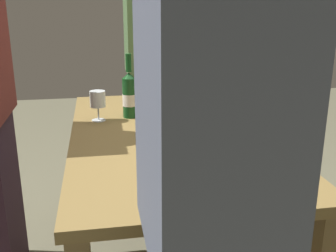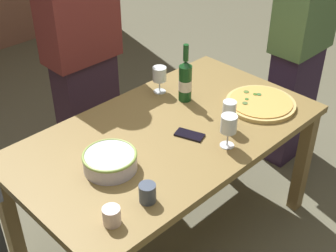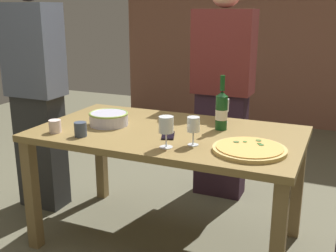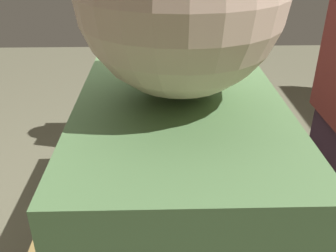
{
  "view_description": "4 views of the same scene",
  "coord_description": "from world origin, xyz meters",
  "px_view_note": "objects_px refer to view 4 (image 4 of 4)",
  "views": [
    {
      "loc": [
        -1.79,
        0.31,
        1.35
      ],
      "look_at": [
        0.0,
        0.0,
        0.78
      ],
      "focal_mm": 43.49,
      "sensor_mm": 36.0,
      "label": 1
    },
    {
      "loc": [
        -1.36,
        -1.38,
        2.08
      ],
      "look_at": [
        0.0,
        0.0,
        0.78
      ],
      "focal_mm": 49.57,
      "sensor_mm": 36.0,
      "label": 2
    },
    {
      "loc": [
        0.96,
        -2.21,
        1.47
      ],
      "look_at": [
        0.0,
        0.0,
        0.78
      ],
      "focal_mm": 44.32,
      "sensor_mm": 36.0,
      "label": 3
    },
    {
      "loc": [
        1.59,
        -0.04,
        1.64
      ],
      "look_at": [
        0.0,
        0.0,
        0.78
      ],
      "focal_mm": 40.21,
      "sensor_mm": 36.0,
      "label": 4
    }
  ],
  "objects_px": {
    "person_guest_left": "(179,41)",
    "pizza": "(121,202)",
    "cup_amber": "(113,90)",
    "wine_glass_near_pizza": "(246,137)",
    "wine_glass_far_left": "(122,137)",
    "dining_table": "(168,148)",
    "wine_bottle": "(208,139)",
    "serving_bowl": "(161,91)",
    "cell_phone": "(146,136)",
    "wine_glass_by_bottle": "(103,122)",
    "cup_ceramic": "(117,79)"
  },
  "relations": [
    {
      "from": "dining_table",
      "to": "wine_bottle",
      "type": "bearing_deg",
      "value": 28.44
    },
    {
      "from": "wine_glass_near_pizza",
      "to": "person_guest_left",
      "type": "distance_m",
      "value": 1.35
    },
    {
      "from": "cell_phone",
      "to": "cup_ceramic",
      "type": "bearing_deg",
      "value": -3.01
    },
    {
      "from": "wine_glass_by_bottle",
      "to": "cell_phone",
      "type": "xyz_separation_m",
      "value": [
        -0.07,
        0.18,
        -0.11
      ]
    },
    {
      "from": "dining_table",
      "to": "cup_ceramic",
      "type": "height_order",
      "value": "cup_ceramic"
    },
    {
      "from": "wine_glass_near_pizza",
      "to": "wine_glass_far_left",
      "type": "bearing_deg",
      "value": -91.45
    },
    {
      "from": "wine_glass_near_pizza",
      "to": "cell_phone",
      "type": "relative_size",
      "value": 1.08
    },
    {
      "from": "serving_bowl",
      "to": "wine_glass_near_pizza",
      "type": "bearing_deg",
      "value": 28.55
    },
    {
      "from": "cup_amber",
      "to": "cell_phone",
      "type": "xyz_separation_m",
      "value": [
        0.47,
        0.2,
        -0.04
      ]
    },
    {
      "from": "person_guest_left",
      "to": "serving_bowl",
      "type": "bearing_deg",
      "value": -5.8
    },
    {
      "from": "serving_bowl",
      "to": "cup_ceramic",
      "type": "xyz_separation_m",
      "value": [
        -0.21,
        -0.27,
        -0.01
      ]
    },
    {
      "from": "person_guest_left",
      "to": "pizza",
      "type": "bearing_deg",
      "value": -4.33
    },
    {
      "from": "dining_table",
      "to": "serving_bowl",
      "type": "xyz_separation_m",
      "value": [
        -0.4,
        -0.03,
        0.14
      ]
    },
    {
      "from": "wine_bottle",
      "to": "cell_phone",
      "type": "bearing_deg",
      "value": -132.55
    },
    {
      "from": "wine_bottle",
      "to": "cup_amber",
      "type": "bearing_deg",
      "value": -146.92
    },
    {
      "from": "person_guest_left",
      "to": "cell_phone",
      "type": "bearing_deg",
      "value": -5.01
    },
    {
      "from": "pizza",
      "to": "cell_phone",
      "type": "relative_size",
      "value": 2.67
    },
    {
      "from": "pizza",
      "to": "serving_bowl",
      "type": "height_order",
      "value": "serving_bowl"
    },
    {
      "from": "pizza",
      "to": "serving_bowl",
      "type": "distance_m",
      "value": 0.95
    },
    {
      "from": "wine_glass_by_bottle",
      "to": "person_guest_left",
      "type": "height_order",
      "value": "person_guest_left"
    },
    {
      "from": "wine_glass_far_left",
      "to": "cup_amber",
      "type": "relative_size",
      "value": 1.87
    },
    {
      "from": "serving_bowl",
      "to": "cup_amber",
      "type": "xyz_separation_m",
      "value": [
        -0.02,
        -0.27,
        -0.0
      ]
    },
    {
      "from": "wine_glass_by_bottle",
      "to": "wine_glass_far_left",
      "type": "bearing_deg",
      "value": 37.94
    },
    {
      "from": "serving_bowl",
      "to": "person_guest_left",
      "type": "bearing_deg",
      "value": 168.33
    },
    {
      "from": "wine_glass_by_bottle",
      "to": "cell_phone",
      "type": "relative_size",
      "value": 1.19
    },
    {
      "from": "wine_bottle",
      "to": "wine_glass_near_pizza",
      "type": "xyz_separation_m",
      "value": [
        -0.04,
        0.16,
        -0.02
      ]
    },
    {
      "from": "wine_bottle",
      "to": "wine_glass_by_bottle",
      "type": "relative_size",
      "value": 1.96
    },
    {
      "from": "cell_phone",
      "to": "serving_bowl",
      "type": "bearing_deg",
      "value": -29.29
    },
    {
      "from": "cell_phone",
      "to": "person_guest_left",
      "type": "distance_m",
      "value": 1.16
    },
    {
      "from": "pizza",
      "to": "wine_glass_far_left",
      "type": "xyz_separation_m",
      "value": [
        -0.3,
        -0.02,
        0.1
      ]
    },
    {
      "from": "dining_table",
      "to": "person_guest_left",
      "type": "distance_m",
      "value": 1.12
    },
    {
      "from": "wine_bottle",
      "to": "wine_glass_near_pizza",
      "type": "relative_size",
      "value": 2.15
    },
    {
      "from": "dining_table",
      "to": "wine_glass_by_bottle",
      "type": "relative_size",
      "value": 9.38
    },
    {
      "from": "dining_table",
      "to": "pizza",
      "type": "xyz_separation_m",
      "value": [
        0.54,
        -0.18,
        0.11
      ]
    },
    {
      "from": "pizza",
      "to": "wine_glass_far_left",
      "type": "distance_m",
      "value": 0.32
    },
    {
      "from": "wine_glass_by_bottle",
      "to": "person_guest_left",
      "type": "xyz_separation_m",
      "value": [
        -1.2,
        0.4,
        0.03
      ]
    },
    {
      "from": "serving_bowl",
      "to": "wine_glass_far_left",
      "type": "relative_size",
      "value": 1.57
    },
    {
      "from": "wine_glass_near_pizza",
      "to": "dining_table",
      "type": "bearing_deg",
      "value": -127.74
    },
    {
      "from": "wine_glass_near_pizza",
      "to": "cup_amber",
      "type": "distance_m",
      "value": 0.92
    },
    {
      "from": "dining_table",
      "to": "cup_amber",
      "type": "relative_size",
      "value": 18.97
    },
    {
      "from": "pizza",
      "to": "cup_amber",
      "type": "distance_m",
      "value": 0.97
    },
    {
      "from": "cup_amber",
      "to": "person_guest_left",
      "type": "distance_m",
      "value": 0.79
    },
    {
      "from": "wine_glass_by_bottle",
      "to": "wine_glass_far_left",
      "type": "distance_m",
      "value": 0.15
    },
    {
      "from": "serving_bowl",
      "to": "wine_bottle",
      "type": "relative_size",
      "value": 0.74
    },
    {
      "from": "serving_bowl",
      "to": "cell_phone",
      "type": "bearing_deg",
      "value": -9.66
    },
    {
      "from": "wine_glass_near_pizza",
      "to": "cup_amber",
      "type": "height_order",
      "value": "wine_glass_near_pizza"
    },
    {
      "from": "pizza",
      "to": "cup_amber",
      "type": "height_order",
      "value": "cup_amber"
    },
    {
      "from": "cup_amber",
      "to": "wine_glass_by_bottle",
      "type": "bearing_deg",
      "value": 1.53
    },
    {
      "from": "cup_amber",
      "to": "pizza",
      "type": "bearing_deg",
      "value": 7.39
    },
    {
      "from": "wine_glass_near_pizza",
      "to": "wine_glass_by_bottle",
      "type": "relative_size",
      "value": 0.91
    }
  ]
}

